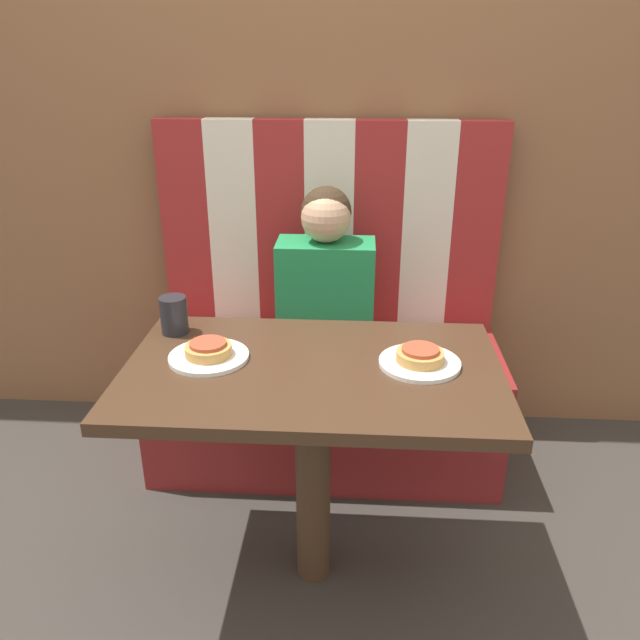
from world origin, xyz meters
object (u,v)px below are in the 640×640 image
(person, at_px, (326,273))
(plate_right, at_px, (420,363))
(pizza_right, at_px, (420,355))
(drinking_cup, at_px, (174,315))
(pizza_left, at_px, (208,349))
(plate_left, at_px, (209,357))

(person, xyz_separation_m, plate_right, (0.28, -0.60, -0.03))
(pizza_right, relative_size, drinking_cup, 1.14)
(pizza_left, distance_m, pizza_right, 0.56)
(person, relative_size, plate_left, 2.73)
(pizza_right, bearing_deg, pizza_left, 180.00)
(pizza_right, bearing_deg, plate_right, 0.00)
(plate_left, distance_m, pizza_left, 0.02)
(plate_right, bearing_deg, plate_left, 180.00)
(plate_left, xyz_separation_m, pizza_left, (0.00, 0.00, 0.02))
(plate_left, xyz_separation_m, plate_right, (0.56, 0.00, 0.00))
(person, xyz_separation_m, drinking_cup, (-0.42, -0.44, 0.02))
(pizza_left, xyz_separation_m, pizza_right, (0.56, 0.00, 0.00))
(plate_left, distance_m, pizza_right, 0.57)
(person, relative_size, pizza_left, 4.69)
(plate_right, height_order, pizza_left, pizza_left)
(person, distance_m, plate_right, 0.67)
(plate_left, height_order, pizza_left, pizza_left)
(plate_right, bearing_deg, pizza_left, 180.00)
(person, xyz_separation_m, plate_left, (-0.28, -0.60, -0.03))
(plate_left, height_order, drinking_cup, drinking_cup)
(person, relative_size, pizza_right, 4.69)
(plate_left, distance_m, drinking_cup, 0.22)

